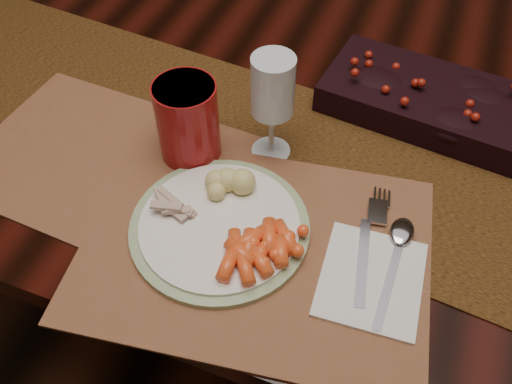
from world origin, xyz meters
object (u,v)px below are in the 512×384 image
at_px(turkey_shreds, 171,209).
at_px(napkin, 371,279).
at_px(wine_glass, 272,109).
at_px(dining_table, 304,226).
at_px(centerpiece, 427,96).
at_px(red_cup, 188,121).
at_px(placemat_main, 255,248).
at_px(mashed_potatoes, 229,181).
at_px(dinner_plate, 220,226).
at_px(baby_carrots, 249,248).

height_order(turkey_shreds, napkin, turkey_shreds).
xyz_separation_m(napkin, wine_glass, (-0.20, 0.18, 0.08)).
height_order(dining_table, centerpiece, centerpiece).
xyz_separation_m(red_cup, wine_glass, (0.11, 0.05, 0.02)).
bearing_deg(placemat_main, napkin, -5.96).
bearing_deg(red_cup, mashed_potatoes, -34.99).
relative_size(mashed_potatoes, wine_glass, 0.41).
bearing_deg(dinner_plate, placemat_main, -10.48).
bearing_deg(dining_table, baby_carrots, -88.49).
xyz_separation_m(mashed_potatoes, red_cup, (-0.09, 0.06, 0.03)).
relative_size(baby_carrots, red_cup, 0.77).
relative_size(centerpiece, turkey_shreds, 4.22).
height_order(centerpiece, baby_carrots, centerpiece).
xyz_separation_m(turkey_shreds, red_cup, (-0.03, 0.13, 0.04)).
bearing_deg(napkin, wine_glass, 135.41).
xyz_separation_m(mashed_potatoes, turkey_shreds, (-0.06, -0.07, -0.01)).
relative_size(dining_table, placemat_main, 3.88).
xyz_separation_m(centerpiece, turkey_shreds, (-0.29, -0.36, -0.01)).
bearing_deg(red_cup, dinner_plate, -50.44).
distance_m(dining_table, turkey_shreds, 0.53).
distance_m(centerpiece, red_cup, 0.39).
height_order(dining_table, wine_glass, wine_glass).
bearing_deg(mashed_potatoes, centerpiece, 51.60).
bearing_deg(mashed_potatoes, placemat_main, -46.17).
height_order(baby_carrots, turkey_shreds, same).
distance_m(baby_carrots, napkin, 0.16).
bearing_deg(napkin, mashed_potatoes, 160.81).
distance_m(placemat_main, dinner_plate, 0.06).
bearing_deg(wine_glass, centerpiece, 40.57).
relative_size(mashed_potatoes, red_cup, 0.56).
xyz_separation_m(centerpiece, placemat_main, (-0.16, -0.36, -0.03)).
relative_size(dinner_plate, red_cup, 1.95).
xyz_separation_m(dining_table, centerpiece, (0.17, 0.02, 0.41)).
relative_size(centerpiece, dinner_plate, 1.33).
bearing_deg(baby_carrots, red_cup, 135.74).
xyz_separation_m(dining_table, turkey_shreds, (-0.12, -0.33, 0.40)).
relative_size(baby_carrots, mashed_potatoes, 1.38).
height_order(centerpiece, turkey_shreds, centerpiece).
distance_m(turkey_shreds, napkin, 0.28).
height_order(placemat_main, red_cup, red_cup).
bearing_deg(mashed_potatoes, dinner_plate, -80.92).
relative_size(placemat_main, dinner_plate, 1.86).
bearing_deg(dinner_plate, centerpiece, 57.67).
xyz_separation_m(mashed_potatoes, napkin, (0.22, -0.06, -0.03)).
relative_size(mashed_potatoes, turkey_shreds, 0.92).
bearing_deg(red_cup, dining_table, 53.90).
xyz_separation_m(placemat_main, napkin, (0.16, 0.01, 0.00)).
height_order(mashed_potatoes, napkin, mashed_potatoes).
distance_m(dining_table, red_cup, 0.51).
distance_m(dining_table, baby_carrots, 0.54).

